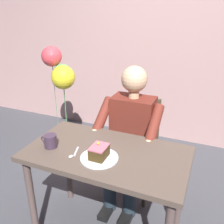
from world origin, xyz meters
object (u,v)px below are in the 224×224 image
at_px(dessert_spoon, 73,154).
at_px(balloon_display, 60,77).
at_px(coffee_cup, 50,141).
at_px(dining_table, 107,165).
at_px(seated_person, 130,135).
at_px(chair, 135,141).
at_px(cake_slice, 99,152).

distance_m(dessert_spoon, balloon_display, 1.29).
bearing_deg(balloon_display, coffee_cup, 119.82).
height_order(dining_table, balloon_display, balloon_display).
distance_m(seated_person, coffee_cup, 0.71).
xyz_separation_m(dining_table, balloon_display, (0.95, -0.90, 0.30)).
relative_size(chair, balloon_display, 0.70).
xyz_separation_m(seated_person, balloon_display, (0.95, -0.42, 0.31)).
bearing_deg(dessert_spoon, dining_table, -147.25).
xyz_separation_m(chair, coffee_cup, (0.38, 0.75, 0.31)).
bearing_deg(balloon_display, cake_slice, 133.50).
bearing_deg(chair, cake_slice, 89.29).
xyz_separation_m(cake_slice, coffee_cup, (0.37, 0.00, -0.00)).
relative_size(chair, seated_person, 0.73).
relative_size(coffee_cup, dessert_spoon, 0.86).
xyz_separation_m(coffee_cup, balloon_display, (0.57, -1.00, 0.15)).
height_order(dining_table, cake_slice, cake_slice).
relative_size(seated_person, cake_slice, 9.51).
distance_m(dining_table, balloon_display, 1.34).
bearing_deg(seated_person, dining_table, 90.00).
xyz_separation_m(cake_slice, dessert_spoon, (0.18, 0.03, -0.05)).
xyz_separation_m(dining_table, seated_person, (0.00, -0.48, -0.01)).
relative_size(dining_table, seated_person, 0.89).
bearing_deg(seated_person, coffee_cup, 56.42).
bearing_deg(seated_person, chair, -90.00).
height_order(chair, seated_person, seated_person).
relative_size(coffee_cup, balloon_display, 0.10).
distance_m(dining_table, dessert_spoon, 0.25).
relative_size(seated_person, balloon_display, 0.96).
bearing_deg(coffee_cup, cake_slice, -179.84).
xyz_separation_m(dining_table, dessert_spoon, (0.19, 0.12, 0.11)).
bearing_deg(balloon_display, chair, 165.46).
bearing_deg(dessert_spoon, seated_person, -107.28).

